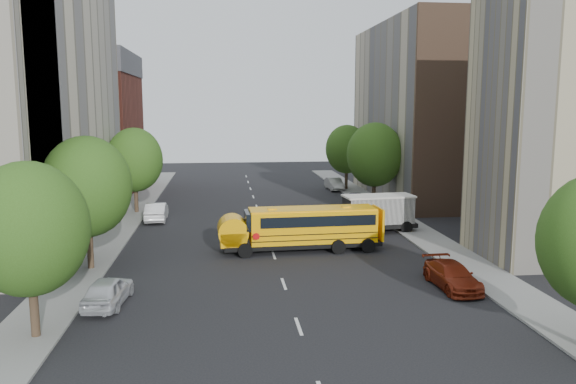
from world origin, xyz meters
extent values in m
plane|color=black|center=(0.00, 0.00, 0.00)|extent=(120.00, 120.00, 0.00)
cube|color=slate|center=(-11.50, 5.00, 0.06)|extent=(3.00, 80.00, 0.12)
cube|color=slate|center=(11.50, 5.00, 0.06)|extent=(3.00, 80.00, 0.12)
cube|color=silver|center=(0.00, 10.00, 0.01)|extent=(0.15, 64.00, 0.01)
cube|color=beige|center=(-18.00, 6.00, 10.00)|extent=(10.00, 26.00, 20.00)
cube|color=maroon|center=(-18.00, 28.00, 6.50)|extent=(10.00, 15.00, 13.00)
cube|color=tan|center=(18.00, -4.50, 8.50)|extent=(10.00, 7.00, 17.00)
cube|color=#B5A98D|center=(18.00, 20.00, 9.00)|extent=(10.00, 22.00, 18.00)
cube|color=brown|center=(18.00, 9.00, 9.00)|extent=(10.10, 0.30, 18.00)
cylinder|color=yellow|center=(28.00, 28.00, 17.50)|extent=(1.00, 1.00, 35.00)
cylinder|color=#38281C|center=(-11.00, -14.00, 1.35)|extent=(0.36, 0.36, 2.70)
ellipsoid|color=#2B4B14|center=(-11.00, -14.00, 4.65)|extent=(4.80, 4.80, 5.52)
cylinder|color=#38281C|center=(-11.00, -4.00, 1.44)|extent=(0.36, 0.36, 2.88)
ellipsoid|color=#2B4B14|center=(-11.00, -4.00, 4.96)|extent=(5.12, 5.12, 5.89)
cylinder|color=#38281C|center=(-11.00, 14.00, 1.40)|extent=(0.36, 0.36, 2.81)
ellipsoid|color=#2B4B14|center=(-11.00, 14.00, 4.84)|extent=(4.99, 4.99, 5.74)
cylinder|color=#38281C|center=(11.00, 14.00, 1.48)|extent=(0.36, 0.36, 2.95)
ellipsoid|color=#2B4B14|center=(11.00, 14.00, 5.08)|extent=(5.25, 5.25, 6.04)
cylinder|color=#38281C|center=(11.00, 26.00, 1.37)|extent=(0.36, 0.36, 2.74)
ellipsoid|color=#2B4B14|center=(11.00, 26.00, 4.71)|extent=(4.86, 4.86, 5.59)
cube|color=black|center=(1.99, -1.01, 0.51)|extent=(10.50, 2.82, 0.28)
cube|color=#FDAB05|center=(2.64, -0.98, 1.72)|extent=(8.46, 2.69, 2.14)
cube|color=#FDAB05|center=(-2.28, -1.20, 1.07)|extent=(1.76, 2.21, 0.93)
cube|color=black|center=(-1.31, -1.15, 2.18)|extent=(0.56, 2.16, 1.12)
cube|color=#FDAB05|center=(2.64, -0.98, 2.81)|extent=(8.45, 2.50, 0.13)
cube|color=black|center=(2.83, -0.97, 2.18)|extent=(7.72, 2.71, 0.70)
cube|color=black|center=(2.64, -0.98, 0.98)|extent=(8.46, 2.74, 0.06)
cube|color=black|center=(2.64, -0.98, 1.35)|extent=(8.46, 2.74, 0.06)
cube|color=#FDAB05|center=(6.86, -0.80, 1.72)|extent=(0.24, 2.33, 2.14)
cube|color=#FDAB05|center=(0.13, -1.09, 2.90)|extent=(0.58, 0.58, 0.09)
cube|color=#FDAB05|center=(4.78, -0.89, 2.90)|extent=(0.58, 0.58, 0.09)
cylinder|color=#FDAB05|center=(-2.28, -1.20, 1.53)|extent=(2.04, 2.22, 1.95)
cylinder|color=red|center=(-0.93, -2.39, 1.39)|extent=(0.47, 0.06, 0.46)
cylinder|color=black|center=(-1.58, -2.33, 0.46)|extent=(0.94, 0.32, 0.93)
cylinder|color=black|center=(-1.68, -0.01, 0.46)|extent=(0.94, 0.32, 0.93)
cylinder|color=black|center=(4.08, -2.08, 0.46)|extent=(0.94, 0.32, 0.93)
cylinder|color=black|center=(3.98, 0.24, 0.46)|extent=(0.94, 0.32, 0.93)
cylinder|color=black|center=(5.94, -2.00, 0.46)|extent=(0.94, 0.32, 0.93)
cylinder|color=black|center=(5.84, 0.32, 0.46)|extent=(0.94, 0.32, 0.93)
cube|color=black|center=(8.10, 3.95, 0.55)|extent=(6.83, 2.84, 0.33)
cube|color=silver|center=(8.66, 4.01, 1.72)|extent=(5.28, 2.58, 2.00)
cube|color=silver|center=(5.68, 3.72, 1.39)|extent=(1.74, 2.24, 1.33)
cube|color=silver|center=(8.66, 4.01, 2.77)|extent=(5.51, 2.71, 0.13)
cylinder|color=black|center=(5.78, 2.62, 0.47)|extent=(0.95, 0.36, 0.93)
cylinder|color=black|center=(5.57, 4.83, 0.47)|extent=(0.95, 0.36, 0.93)
cylinder|color=black|center=(8.43, 2.87, 0.47)|extent=(0.95, 0.36, 0.93)
cylinder|color=black|center=(8.22, 5.08, 0.47)|extent=(0.95, 0.36, 0.93)
cylinder|color=black|center=(10.86, 3.10, 0.47)|extent=(0.95, 0.36, 0.93)
cylinder|color=black|center=(10.65, 5.31, 0.47)|extent=(0.95, 0.36, 0.93)
imported|color=silver|center=(-8.80, -10.27, 0.72)|extent=(2.09, 4.35, 1.43)
imported|color=white|center=(-8.80, 10.30, 0.77)|extent=(1.75, 4.73, 1.55)
imported|color=maroon|center=(8.80, -9.68, 0.66)|extent=(2.04, 4.65, 1.33)
imported|color=#3D3761|center=(9.60, 14.56, 0.70)|extent=(2.00, 4.24, 1.40)
imported|color=#A3A29E|center=(9.60, 25.99, 0.70)|extent=(1.72, 4.34, 1.41)
camera|label=1|loc=(-3.17, -37.17, 9.51)|focal=35.00mm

